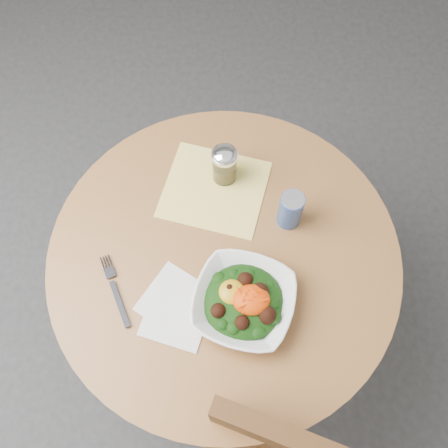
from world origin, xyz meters
name	(u,v)px	position (x,y,z in m)	size (l,w,h in m)	color
ground	(224,325)	(0.00, 0.00, 0.00)	(6.00, 6.00, 0.00)	#2E2E30
table	(224,279)	(0.00, 0.00, 0.55)	(0.90, 0.90, 0.75)	black
cloth_napkin	(214,189)	(-0.02, 0.19, 0.75)	(0.27, 0.24, 0.00)	yellow
paper_napkins	(176,308)	(-0.12, -0.14, 0.75)	(0.21, 0.23, 0.00)	silver
salad_bowl	(244,301)	(0.04, -0.14, 0.78)	(0.30, 0.30, 0.09)	white
fork	(115,288)	(-0.27, -0.08, 0.76)	(0.09, 0.19, 0.00)	black
spice_shaker	(224,165)	(0.01, 0.23, 0.81)	(0.07, 0.07, 0.12)	silver
beverage_can	(290,210)	(0.17, 0.09, 0.81)	(0.06, 0.06, 0.12)	navy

